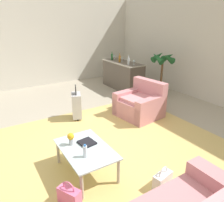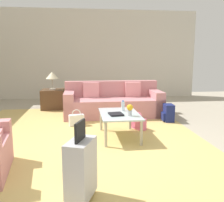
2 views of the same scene
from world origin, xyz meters
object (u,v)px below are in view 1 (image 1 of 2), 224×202
flower_vase (71,138)px  handbag_white (163,180)px  wine_bottle_amber (120,59)px  bar_console (122,75)px  suitcase_silver (77,105)px  handbag_pink (69,196)px  potted_palm (162,74)px  wine_glass_left_of_centre (122,59)px  wine_bottle_clear (129,61)px  armchair (141,104)px  water_bottle (85,151)px  coffee_table_book (87,143)px  wine_glass_right_of_centre (134,61)px  wine_glass_leftmost (114,56)px  coffee_table (86,151)px  wine_bottle_green (112,57)px

flower_vase → handbag_white: flower_vase is taller
flower_vase → wine_bottle_amber: (-3.29, 3.13, 0.50)m
bar_console → handbag_white: 4.98m
suitcase_silver → handbag_pink: (2.46, -1.17, -0.23)m
handbag_white → potted_palm: potted_palm is taller
wine_glass_left_of_centre → wine_bottle_clear: size_ratio=0.51×
armchair → water_bottle: (1.51, -2.27, 0.25)m
bar_console → wine_bottle_clear: 0.78m
handbag_pink → wine_bottle_amber: bearing=139.0°
handbag_white → handbag_pink: (-0.44, -1.28, 0.00)m
coffee_table_book → wine_bottle_clear: (-2.87, 2.90, 0.60)m
wine_bottle_clear → potted_palm: 1.13m
suitcase_silver → potted_palm: (-0.20, 3.00, 0.36)m
wine_glass_right_of_centre → suitcase_silver: 2.68m
wine_glass_left_of_centre → wine_bottle_amber: wine_bottle_amber is taller
wine_bottle_clear → handbag_pink: 4.97m
suitcase_silver → wine_bottle_amber: bearing=123.6°
wine_glass_leftmost → handbag_pink: size_ratio=0.43×
coffee_table → flower_vase: size_ratio=5.20×
wine_bottle_clear → wine_bottle_amber: bearing=180.0°
coffee_table_book → wine_glass_right_of_centre: 4.16m
wine_bottle_green → handbag_white: bearing=-23.9°
armchair → wine_glass_left_of_centre: bearing=157.7°
flower_vase → handbag_white: 1.54m
wine_bottle_green → flower_vase: bearing=-39.5°
armchair → potted_palm: 1.82m
wine_glass_left_of_centre → handbag_pink: bearing=-41.8°
wine_bottle_green → potted_palm: potted_palm is taller
coffee_table → potted_palm: (-2.20, 3.70, 0.32)m
wine_bottle_amber → wine_bottle_clear: same height
water_bottle → coffee_table: bearing=153.4°
potted_palm → armchair: bearing=-59.7°
flower_vase → handbag_white: size_ratio=0.57×
wine_bottle_green → potted_palm: 1.98m
water_bottle → flower_vase: flower_vase is taller
flower_vase → wine_glass_right_of_centre: bearing=129.3°
handbag_pink → potted_palm: potted_palm is taller
coffee_table → bar_console: (-3.50, 3.10, 0.10)m
wine_bottle_green → bar_console: bearing=13.7°
handbag_pink → potted_palm: size_ratio=0.25×
armchair → suitcase_silver: (-0.69, -1.47, 0.06)m
suitcase_silver → potted_palm: bearing=93.8°
water_bottle → wine_glass_leftmost: (-4.30, 3.25, 0.52)m
wine_glass_left_of_centre → armchair: bearing=-22.3°
water_bottle → handbag_pink: 0.62m
wine_glass_right_of_centre → wine_bottle_green: wine_bottle_green is taller
armchair → wine_glass_leftmost: 3.05m
wine_bottle_clear → potted_palm: potted_palm is taller
bar_console → wine_glass_left_of_centre: (0.00, -0.03, 0.57)m
wine_glass_right_of_centre → handbag_pink: size_ratio=0.43×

